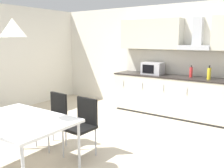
% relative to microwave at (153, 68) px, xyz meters
% --- Properties ---
extents(ground_plane, '(8.70, 8.78, 0.02)m').
position_rel_microwave_xyz_m(ground_plane, '(-0.03, -2.61, -1.07)').
color(ground_plane, beige).
extents(wall_back, '(6.96, 0.10, 2.55)m').
position_rel_microwave_xyz_m(wall_back, '(-0.03, 0.37, 0.22)').
color(wall_back, silver).
rests_on(wall_back, ground_plane).
extents(kitchen_counter, '(3.68, 0.66, 0.92)m').
position_rel_microwave_xyz_m(kitchen_counter, '(0.94, 0.00, -0.60)').
color(kitchen_counter, '#333333').
rests_on(kitchen_counter, ground_plane).
extents(backsplash_tile, '(3.66, 0.02, 0.55)m').
position_rel_microwave_xyz_m(backsplash_tile, '(0.94, 0.30, 0.13)').
color(backsplash_tile, silver).
rests_on(backsplash_tile, kitchen_counter).
extents(upper_wall_cabinets, '(3.66, 0.40, 0.70)m').
position_rel_microwave_xyz_m(upper_wall_cabinets, '(0.94, 0.15, 0.79)').
color(upper_wall_cabinets, beige).
extents(microwave, '(0.48, 0.35, 0.28)m').
position_rel_microwave_xyz_m(microwave, '(0.00, 0.00, 0.00)').
color(microwave, '#ADADB2').
rests_on(microwave, kitchen_counter).
extents(bottle_red, '(0.07, 0.07, 0.26)m').
position_rel_microwave_xyz_m(bottle_red, '(0.89, 0.06, -0.03)').
color(bottle_red, red).
rests_on(bottle_red, kitchen_counter).
extents(bottle_yellow, '(0.08, 0.08, 0.29)m').
position_rel_microwave_xyz_m(bottle_yellow, '(1.29, -0.05, -0.02)').
color(bottle_yellow, yellow).
rests_on(bottle_yellow, kitchen_counter).
extents(dining_table, '(1.39, 0.95, 0.74)m').
position_rel_microwave_xyz_m(dining_table, '(-0.14, -3.56, -0.37)').
color(dining_table, white).
rests_on(dining_table, ground_plane).
extents(chair_far_left, '(0.43, 0.43, 0.87)m').
position_rel_microwave_xyz_m(chair_far_left, '(-0.45, -2.70, -0.53)').
color(chair_far_left, black).
rests_on(chair_far_left, ground_plane).
extents(chair_far_right, '(0.41, 0.41, 0.87)m').
position_rel_microwave_xyz_m(chair_far_right, '(0.17, -2.70, -0.53)').
color(chair_far_right, black).
rests_on(chair_far_right, ground_plane).
extents(pendant_lamp, '(0.32, 0.32, 0.22)m').
position_rel_microwave_xyz_m(pendant_lamp, '(-0.14, -3.56, 0.81)').
color(pendant_lamp, silver).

